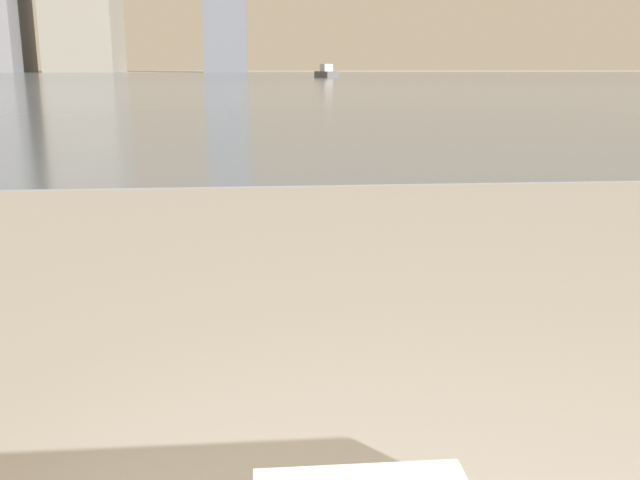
% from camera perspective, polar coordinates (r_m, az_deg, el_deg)
% --- Properties ---
extents(harbor_water, '(180.00, 110.00, 0.01)m').
position_cam_1_polar(harbor_water, '(61.90, -4.92, 12.72)').
color(harbor_water, slate).
rests_on(harbor_water, ground_plane).
extents(harbor_boat_0, '(2.00, 3.45, 1.22)m').
position_cam_1_polar(harbor_boat_0, '(67.41, 0.51, 13.23)').
color(harbor_boat_0, '#4C4C51').
rests_on(harbor_boat_0, harbor_water).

